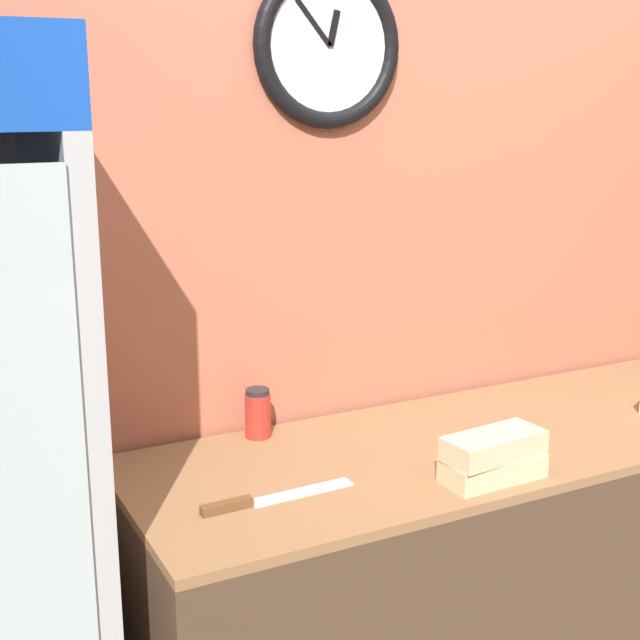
% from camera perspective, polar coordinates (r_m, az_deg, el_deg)
% --- Properties ---
extents(wall_back, '(5.20, 0.10, 2.70)m').
position_cam_1_polar(wall_back, '(2.67, 5.45, 3.84)').
color(wall_back, '#B7664C').
rests_on(wall_back, ground_plane).
extents(prep_counter, '(1.94, 0.67, 0.93)m').
position_cam_1_polar(prep_counter, '(2.69, 9.63, -16.61)').
color(prep_counter, '#4C3828').
rests_on(prep_counter, ground_plane).
extents(sandwich_stack_bottom, '(0.26, 0.12, 0.06)m').
position_cam_1_polar(sandwich_stack_bottom, '(2.23, 11.00, -9.29)').
color(sandwich_stack_bottom, beige).
rests_on(sandwich_stack_bottom, prep_counter).
extents(sandwich_stack_middle, '(0.26, 0.13, 0.06)m').
position_cam_1_polar(sandwich_stack_middle, '(2.20, 11.07, -7.88)').
color(sandwich_stack_middle, beige).
rests_on(sandwich_stack_middle, sandwich_stack_bottom).
extents(chefs_knife, '(0.38, 0.05, 0.02)m').
position_cam_1_polar(chefs_knife, '(2.08, -4.03, -11.45)').
color(chefs_knife, silver).
rests_on(chefs_knife, prep_counter).
extents(condiment_jar, '(0.07, 0.07, 0.14)m').
position_cam_1_polar(condiment_jar, '(2.44, -4.00, -5.98)').
color(condiment_jar, '#B72D23').
rests_on(condiment_jar, prep_counter).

